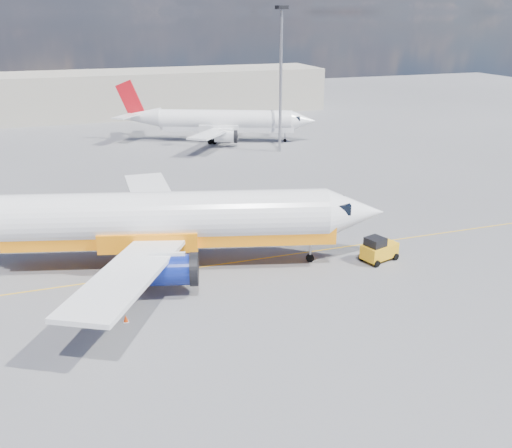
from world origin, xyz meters
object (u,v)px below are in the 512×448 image
object	(u,v)px
main_jet	(148,220)
traffic_cone	(126,319)
second_jet	(219,121)
gse_tug	(379,249)

from	to	relation	value
main_jet	traffic_cone	xyz separation A→B (m)	(-2.92, -7.91, -3.51)
second_jet	traffic_cone	world-z (taller)	second_jet
traffic_cone	main_jet	bearing A→B (deg)	69.72
traffic_cone	gse_tug	bearing A→B (deg)	8.92
gse_tug	traffic_cone	size ratio (longest dim) A/B	6.50
second_jet	gse_tug	size ratio (longest dim) A/B	9.22
second_jet	gse_tug	world-z (taller)	second_jet
gse_tug	second_jet	bearing A→B (deg)	71.88
main_jet	traffic_cone	distance (m)	9.14
main_jet	second_jet	size ratio (longest dim) A/B	1.27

